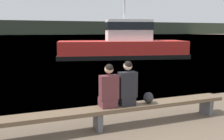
{
  "coord_description": "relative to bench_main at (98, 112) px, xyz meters",
  "views": [
    {
      "loc": [
        -2.5,
        -2.26,
        2.21
      ],
      "look_at": [
        0.62,
        5.87,
        0.85
      ],
      "focal_mm": 40.0,
      "sensor_mm": 36.0,
      "label": 1
    }
  ],
  "objects": [
    {
      "name": "tugboat_red",
      "position": [
        6.65,
        13.76,
        0.58
      ],
      "size": [
        10.99,
        5.45,
        6.44
      ],
      "rotation": [
        0.0,
        0.0,
        1.35
      ],
      "color": "red",
      "rests_on": "water_surface"
    },
    {
      "name": "water_surface",
      "position": [
        0.87,
        121.65,
        -0.41
      ],
      "size": [
        240.0,
        240.0,
        0.0
      ],
      "primitive_type": "plane",
      "color": "#386084",
      "rests_on": "ground"
    },
    {
      "name": "person_left",
      "position": [
        0.26,
        0.0,
        0.52
      ],
      "size": [
        0.41,
        0.38,
        1.0
      ],
      "color": "#56282D",
      "rests_on": "bench_main"
    },
    {
      "name": "bench_main",
      "position": [
        0.0,
        0.0,
        0.0
      ],
      "size": [
        6.71,
        0.47,
        0.5
      ],
      "color": "brown",
      "rests_on": "ground"
    },
    {
      "name": "far_shoreline",
      "position": [
        0.87,
        156.56,
        3.78
      ],
      "size": [
        600.0,
        12.0,
        8.39
      ],
      "primitive_type": "cube",
      "color": "#384233",
      "rests_on": "ground"
    },
    {
      "name": "person_right",
      "position": [
        0.72,
        0.0,
        0.54
      ],
      "size": [
        0.41,
        0.38,
        1.05
      ],
      "color": "black",
      "rests_on": "bench_main"
    },
    {
      "name": "shopping_bag",
      "position": [
        1.28,
        -0.01,
        0.22
      ],
      "size": [
        0.24,
        0.23,
        0.26
      ],
      "color": "#232328",
      "rests_on": "bench_main"
    }
  ]
}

